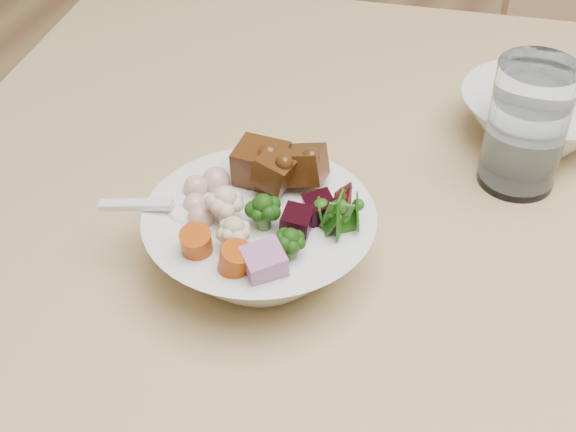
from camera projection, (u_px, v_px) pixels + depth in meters
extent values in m
cylinder|color=tan|center=(164.00, 222.00, 1.36)|extent=(0.06, 0.06, 0.71)
cylinder|color=tan|center=(541.00, 322.00, 1.40)|extent=(0.03, 0.03, 0.39)
cylinder|color=tan|center=(484.00, 205.00, 1.65)|extent=(0.03, 0.03, 0.39)
sphere|color=black|center=(264.00, 217.00, 0.65)|extent=(0.03, 0.03, 0.03)
sphere|color=beige|center=(226.00, 211.00, 0.65)|extent=(0.04, 0.04, 0.04)
cube|color=black|center=(320.00, 211.00, 0.66)|extent=(0.03, 0.03, 0.02)
cube|color=#9D5E93|center=(264.00, 264.00, 0.61)|extent=(0.04, 0.04, 0.03)
cylinder|color=#AB3F04|center=(196.00, 244.00, 0.63)|extent=(0.03, 0.03, 0.03)
sphere|color=#CB978E|center=(195.00, 204.00, 0.67)|extent=(0.02, 0.02, 0.02)
ellipsoid|color=white|center=(186.00, 215.00, 0.67)|extent=(0.04, 0.03, 0.01)
cube|color=white|center=(135.00, 205.00, 0.68)|extent=(0.07, 0.02, 0.02)
cylinder|color=white|center=(527.00, 126.00, 0.76)|extent=(0.08, 0.08, 0.13)
cylinder|color=white|center=(524.00, 140.00, 0.77)|extent=(0.06, 0.06, 0.09)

